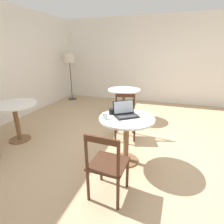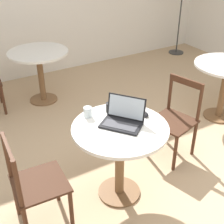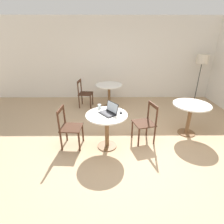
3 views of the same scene
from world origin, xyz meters
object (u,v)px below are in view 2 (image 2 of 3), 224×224
(cafe_table_far, at_px, (39,62))
(drinking_glass, at_px, (88,112))
(cafe_table_near, at_px, (120,142))
(chair_near_left, at_px, (34,185))
(mug, at_px, (111,107))
(laptop, at_px, (123,119))
(chair_near_right, at_px, (175,120))
(mouse, at_px, (144,114))

(cafe_table_far, relative_size, drinking_glass, 9.03)
(cafe_table_near, xyz_separation_m, chair_near_left, (-0.76, 0.04, -0.15))
(cafe_table_near, distance_m, drinking_glass, 0.38)
(chair_near_left, height_order, drinking_glass, chair_near_left)
(cafe_table_far, height_order, mug, mug)
(laptop, bearing_deg, drinking_glass, 128.11)
(cafe_table_far, distance_m, mug, 1.90)
(laptop, bearing_deg, chair_near_right, 14.02)
(cafe_table_far, relative_size, mouse, 8.18)
(cafe_table_near, relative_size, laptop, 1.97)
(chair_near_left, xyz_separation_m, mug, (0.82, 0.22, 0.35))
(chair_near_left, xyz_separation_m, laptop, (0.81, -0.01, 0.36))
(cafe_table_near, xyz_separation_m, drinking_glass, (-0.16, 0.29, 0.20))
(cafe_table_near, bearing_deg, chair_near_right, 15.26)
(cafe_table_near, relative_size, cafe_table_far, 1.00)
(laptop, xyz_separation_m, drinking_glass, (-0.20, 0.25, -0.00))
(chair_near_left, distance_m, mouse, 1.10)
(drinking_glass, bearing_deg, chair_near_left, -158.08)
(chair_near_left, xyz_separation_m, mouse, (1.04, 0.01, 0.33))
(chair_near_left, xyz_separation_m, drinking_glass, (0.61, 0.24, 0.36))
(mouse, bearing_deg, chair_near_right, 18.06)
(mouse, relative_size, drinking_glass, 1.10)
(chair_near_right, height_order, mug, chair_near_right)
(chair_near_left, bearing_deg, mouse, 0.41)
(cafe_table_near, height_order, chair_near_right, chair_near_right)
(chair_near_left, distance_m, drinking_glass, 0.75)
(drinking_glass, bearing_deg, chair_near_right, -3.51)
(cafe_table_near, distance_m, laptop, 0.21)
(laptop, bearing_deg, cafe_table_near, -145.71)
(laptop, xyz_separation_m, mug, (0.01, 0.23, -0.00))
(laptop, relative_size, drinking_glass, 4.60)
(cafe_table_near, height_order, mug, mug)
(cafe_table_far, bearing_deg, drinking_glass, -95.68)
(mouse, bearing_deg, cafe_table_near, -170.38)
(laptop, distance_m, mouse, 0.24)
(cafe_table_far, height_order, chair_near_right, chair_near_right)
(chair_near_right, relative_size, chair_near_left, 1.00)
(cafe_table_near, relative_size, mug, 7.01)
(cafe_table_far, height_order, mouse, mouse)
(cafe_table_far, xyz_separation_m, mug, (0.03, -1.89, 0.20))
(mug, distance_m, drinking_glass, 0.22)
(cafe_table_near, height_order, drinking_glass, drinking_glass)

